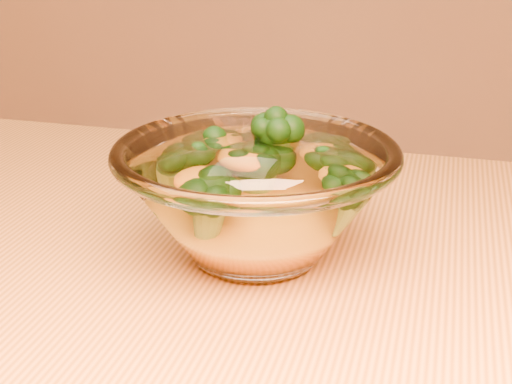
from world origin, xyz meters
The scene contains 3 objects.
glass_bowl centered at (0.07, 0.13, 0.80)m, with size 0.20×0.20×0.09m.
cheese_sauce centered at (0.07, 0.13, 0.78)m, with size 0.12×0.12×0.03m, color orange.
broccoli_heap centered at (0.07, 0.14, 0.81)m, with size 0.15×0.13×0.08m.
Camera 1 is at (0.19, -0.33, 0.99)m, focal length 50.00 mm.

